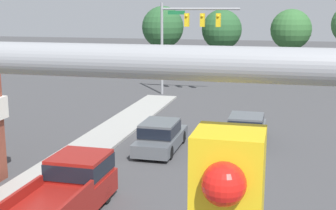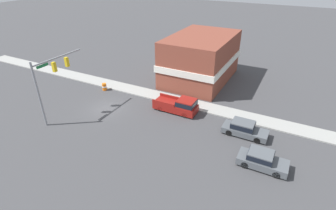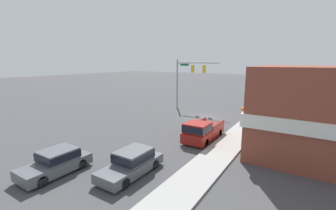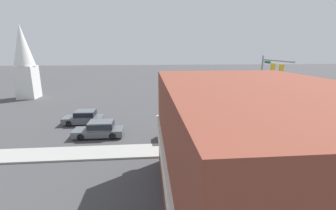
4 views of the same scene
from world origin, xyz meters
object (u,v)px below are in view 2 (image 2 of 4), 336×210
Objects in this scene: pickup_truck_parked at (179,105)px; construction_barrel at (104,87)px; car_lead at (244,128)px; car_oncoming at (262,159)px.

pickup_truck_parked is 11.77m from construction_barrel.
pickup_truck_parked is (-1.16, -7.89, 0.12)m from car_lead.
car_oncoming is (4.06, 2.49, -0.01)m from car_lead.
pickup_truck_parked reaches higher than construction_barrel.
car_lead is 0.87× the size of pickup_truck_parked.
pickup_truck_parked is at bearing -98.38° from car_lead.
car_oncoming reaches higher than construction_barrel.
car_lead is 7.98m from pickup_truck_parked.
pickup_truck_parked reaches higher than car_oncoming.
construction_barrel is at bearing -92.94° from pickup_truck_parked.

